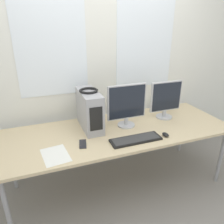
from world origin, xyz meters
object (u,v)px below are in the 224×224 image
Objects in this scene: pc_tower at (89,110)px; mouse at (166,135)px; monitor_right_near at (166,99)px; cell_phone at (83,144)px; monitor_main at (127,105)px; keyboard at (136,139)px; headphones at (89,90)px.

pc_tower reaches higher than mouse.
monitor_right_near is 2.67× the size of cell_phone.
monitor_main is at bearing 34.75° from cell_phone.
keyboard is at bearing 0.15° from cell_phone.
monitor_right_near is at bearing 5.14° from monitor_main.
monitor_main is 0.51m from monitor_right_near.
mouse is 0.82m from cell_phone.
cell_phone is (-0.49, 0.11, -0.01)m from keyboard.
pc_tower is 0.41m from cell_phone.
monitor_right_near is 0.51m from mouse.
monitor_main is 1.06× the size of monitor_right_near.
pc_tower is at bearing 164.83° from monitor_main.
monitor_main is 0.63m from cell_phone.
keyboard is (-0.05, -0.33, -0.23)m from monitor_main.
monitor_main is 0.40m from keyboard.
mouse is at bearing -121.16° from monitor_right_near.
monitor_main reaches higher than mouse.
headphones reaches higher than keyboard.
headphones reaches higher than pc_tower.
monitor_right_near reaches higher than headphones.
monitor_main is at bearing -174.86° from monitor_right_near.
monitor_right_near is (0.89, -0.06, 0.03)m from pc_tower.
monitor_right_near is at bearing 26.62° from cell_phone.
pc_tower is 1.13× the size of monitor_right_near.
monitor_right_near reaches higher than cell_phone.
monitor_main is at bearing -15.29° from headphones.
headphones is 0.39× the size of keyboard.
keyboard is (-0.56, -0.37, -0.22)m from monitor_right_near.
monitor_right_near is 0.88× the size of keyboard.
monitor_main is 2.83× the size of cell_phone.
headphones reaches higher than cell_phone.
keyboard is at bearing -97.84° from monitor_main.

